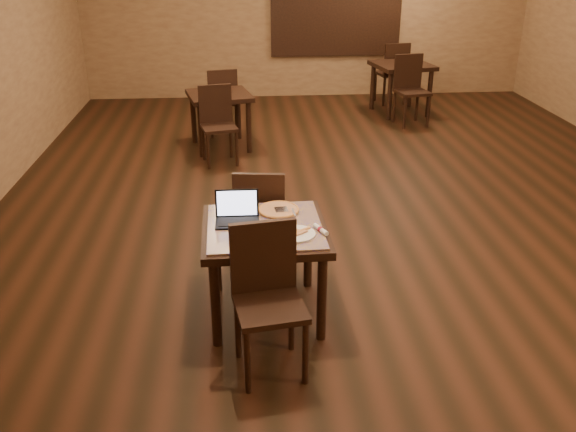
{
  "coord_description": "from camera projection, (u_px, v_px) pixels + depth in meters",
  "views": [
    {
      "loc": [
        -1.27,
        -6.3,
        2.7
      ],
      "look_at": [
        -0.94,
        -2.26,
        0.85
      ],
      "focal_mm": 38.0,
      "sensor_mm": 36.0,
      "label": 1
    }
  ],
  "objects": [
    {
      "name": "other_table_a_chair_near",
      "position": [
        410.0,
        86.0,
        9.49
      ],
      "size": [
        0.54,
        0.54,
        1.07
      ],
      "rotation": [
        0.0,
        0.0,
        0.19
      ],
      "color": "black",
      "rests_on": "ground"
    },
    {
      "name": "spatula",
      "position": [
        281.0,
        209.0,
        4.71
      ],
      "size": [
        0.12,
        0.25,
        0.01
      ],
      "primitive_type": "cube",
      "rotation": [
        0.0,
        0.0,
        0.09
      ],
      "color": "silver",
      "rests_on": "pizza_whole"
    },
    {
      "name": "ground",
      "position": [
        355.0,
        199.0,
        6.92
      ],
      "size": [
        10.0,
        10.0,
        0.0
      ],
      "primitive_type": "plane",
      "color": "black",
      "rests_on": "ground"
    },
    {
      "name": "other_table_b_chair_near",
      "position": [
        217.0,
        120.0,
        7.86
      ],
      "size": [
        0.51,
        0.51,
        0.99
      ],
      "rotation": [
        0.0,
        0.0,
        0.21
      ],
      "color": "black",
      "rests_on": "ground"
    },
    {
      "name": "other_table_a_chair_far",
      "position": [
        393.0,
        70.0,
        10.62
      ],
      "size": [
        0.54,
        0.54,
        1.07
      ],
      "rotation": [
        0.0,
        0.0,
        3.33
      ],
      "color": "black",
      "rests_on": "ground"
    },
    {
      "name": "pizza_slice",
      "position": [
        296.0,
        232.0,
        4.35
      ],
      "size": [
        0.24,
        0.24,
        0.02
      ],
      "primitive_type": null,
      "rotation": [
        0.0,
        0.0,
        0.64
      ],
      "color": "beige",
      "rests_on": "plate"
    },
    {
      "name": "other_table_a",
      "position": [
        402.0,
        72.0,
        10.02
      ],
      "size": [
        1.03,
        1.03,
        0.83
      ],
      "rotation": [
        0.0,
        0.0,
        0.19
      ],
      "color": "black",
      "rests_on": "ground"
    },
    {
      "name": "pizza_pan",
      "position": [
        279.0,
        211.0,
        4.73
      ],
      "size": [
        0.33,
        0.33,
        0.01
      ],
      "primitive_type": "cylinder",
      "color": "silver",
      "rests_on": "tiled_table"
    },
    {
      "name": "wall_back",
      "position": [
        308.0,
        12.0,
        10.83
      ],
      "size": [
        8.0,
        0.02,
        3.0
      ],
      "primitive_type": "cube",
      "color": "#99774E",
      "rests_on": "ground"
    },
    {
      "name": "tiled_table",
      "position": [
        265.0,
        238.0,
        4.55
      ],
      "size": [
        0.94,
        0.94,
        0.76
      ],
      "rotation": [
        0.0,
        0.0,
        0.02
      ],
      "color": "black",
      "rests_on": "ground"
    },
    {
      "name": "mural",
      "position": [
        336.0,
        9.0,
        10.81
      ],
      "size": [
        2.34,
        0.05,
        1.64
      ],
      "color": "#255E87",
      "rests_on": "wall_back"
    },
    {
      "name": "laptop",
      "position": [
        237.0,
        213.0,
        4.56
      ],
      "size": [
        0.33,
        0.25,
        0.22
      ],
      "rotation": [
        0.0,
        0.0,
        -0.01
      ],
      "color": "black",
      "rests_on": "tiled_table"
    },
    {
      "name": "chair_main_near",
      "position": [
        267.0,
        290.0,
        4.03
      ],
      "size": [
        0.51,
        0.51,
        1.03
      ],
      "rotation": [
        0.0,
        0.0,
        0.16
      ],
      "color": "black",
      "rests_on": "ground"
    },
    {
      "name": "plate",
      "position": [
        296.0,
        234.0,
        4.36
      ],
      "size": [
        0.27,
        0.27,
        0.02
      ],
      "primitive_type": "cylinder",
      "color": "white",
      "rests_on": "tiled_table"
    },
    {
      "name": "napkin_roll",
      "position": [
        321.0,
        229.0,
        4.4
      ],
      "size": [
        0.1,
        0.17,
        0.04
      ],
      "rotation": [
        0.0,
        0.0,
        0.42
      ],
      "color": "white",
      "rests_on": "tiled_table"
    },
    {
      "name": "pizza_whole",
      "position": [
        279.0,
        210.0,
        4.73
      ],
      "size": [
        0.32,
        0.32,
        0.02
      ],
      "color": "beige",
      "rests_on": "pizza_pan"
    },
    {
      "name": "chair_main_far",
      "position": [
        260.0,
        217.0,
        5.15
      ],
      "size": [
        0.47,
        0.47,
        0.98
      ],
      "rotation": [
        0.0,
        0.0,
        3.02
      ],
      "color": "black",
      "rests_on": "ground"
    },
    {
      "name": "other_table_b",
      "position": [
        220.0,
        103.0,
        8.36
      ],
      "size": [
        0.97,
        0.97,
        0.77
      ],
      "rotation": [
        0.0,
        0.0,
        0.21
      ],
      "color": "black",
      "rests_on": "ground"
    },
    {
      "name": "other_table_b_chair_far",
      "position": [
        222.0,
        98.0,
        8.91
      ],
      "size": [
        0.51,
        0.51,
        0.99
      ],
      "rotation": [
        0.0,
        0.0,
        3.35
      ],
      "color": "black",
      "rests_on": "ground"
    }
  ]
}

